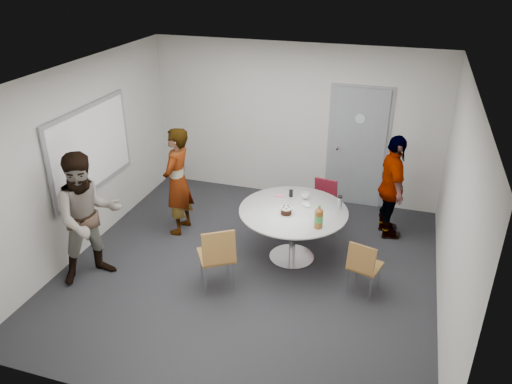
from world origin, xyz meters
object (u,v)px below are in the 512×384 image
(person_main, at_px, (178,181))
(chair_far, at_px, (323,199))
(whiteboard, at_px, (91,148))
(door, at_px, (357,148))
(person_left, at_px, (88,218))
(table, at_px, (295,217))
(chair_near_left, at_px, (217,253))
(chair_near_right, at_px, (363,264))
(person_right, at_px, (392,187))

(person_main, bearing_deg, chair_far, 110.77)
(whiteboard, relative_size, chair_far, 2.37)
(door, relative_size, chair_far, 2.64)
(door, xyz_separation_m, whiteboard, (-3.56, -2.28, 0.42))
(person_left, bearing_deg, whiteboard, 69.33)
(door, relative_size, person_left, 1.17)
(whiteboard, relative_size, person_main, 1.12)
(table, bearing_deg, chair_far, 78.18)
(door, distance_m, person_main, 3.06)
(table, relative_size, chair_far, 1.88)
(table, height_order, person_left, person_left)
(chair_near_left, bearing_deg, whiteboard, 128.50)
(chair_near_left, xyz_separation_m, chair_near_right, (1.79, 0.46, -0.09))
(chair_near_right, distance_m, person_right, 1.69)
(chair_far, bearing_deg, person_right, -167.55)
(whiteboard, relative_size, chair_near_left, 2.04)
(whiteboard, relative_size, person_left, 1.05)
(chair_near_left, height_order, person_left, person_left)
(chair_near_left, bearing_deg, table, 20.30)
(person_right, bearing_deg, person_left, 104.77)
(whiteboard, xyz_separation_m, chair_far, (3.20, 1.29, -0.97))
(whiteboard, xyz_separation_m, person_left, (0.51, -0.95, -0.55))
(whiteboard, distance_m, person_main, 1.34)
(door, xyz_separation_m, table, (-0.58, -2.03, -0.35))
(person_left, relative_size, person_right, 1.10)
(door, relative_size, person_right, 1.30)
(chair_far, xyz_separation_m, person_right, (1.01, 0.05, 0.33))
(whiteboard, height_order, person_left, whiteboard)
(chair_near_left, distance_m, chair_near_right, 1.85)
(chair_near_left, height_order, person_right, person_right)
(person_main, relative_size, person_right, 1.04)
(person_right, bearing_deg, chair_near_left, 119.45)
(door, height_order, chair_near_right, door)
(whiteboard, bearing_deg, person_left, -61.81)
(table, height_order, chair_near_left, table)
(chair_far, xyz_separation_m, person_left, (-2.69, -2.24, 0.42))
(table, bearing_deg, door, 74.01)
(door, height_order, person_left, door)
(door, bearing_deg, person_right, -55.36)
(whiteboard, height_order, person_main, whiteboard)
(table, relative_size, person_main, 0.89)
(table, xyz_separation_m, person_left, (-2.47, -1.20, 0.22))
(chair_near_right, height_order, chair_far, chair_far)
(door, height_order, chair_near_left, door)
(door, xyz_separation_m, chair_far, (-0.36, -0.99, -0.54))
(chair_near_right, bearing_deg, table, 167.11)
(door, distance_m, whiteboard, 4.25)
(whiteboard, distance_m, person_right, 4.46)
(door, xyz_separation_m, chair_near_right, (0.44, -2.58, -0.55))
(door, xyz_separation_m, person_left, (-3.05, -3.23, -0.12))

